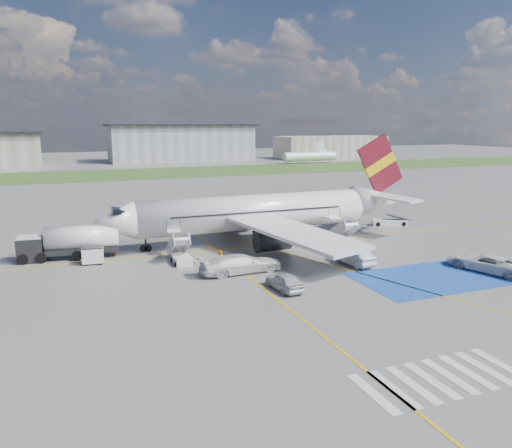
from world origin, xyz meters
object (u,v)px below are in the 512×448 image
object	(u,v)px
car_silver_a	(284,281)
van_white_b	(241,261)
fuel_tanker	(70,245)
car_silver_b	(353,256)
belt_loader	(390,222)
gpu_cart	(93,256)
airliner	(266,211)
van_white_a	(487,260)

from	to	relation	value
car_silver_a	van_white_b	bearing A→B (deg)	-78.46
fuel_tanker	car_silver_a	xyz separation A→B (m)	(15.76, -16.36, -0.64)
car_silver_b	van_white_b	size ratio (longest dim) A/B	0.84
belt_loader	van_white_b	bearing A→B (deg)	-134.26
gpu_cart	belt_loader	xyz separation A→B (m)	(37.32, 4.78, -0.38)
gpu_cart	car_silver_b	world-z (taller)	gpu_cart
car_silver_b	van_white_b	world-z (taller)	van_white_b
gpu_cart	van_white_b	bearing A→B (deg)	-28.01
gpu_cart	van_white_b	size ratio (longest dim) A/B	0.36
airliner	car_silver_b	xyz separation A→B (m)	(4.01, -11.87, -2.60)
airliner	van_white_b	xyz separation A→B (m)	(-6.76, -10.46, -2.28)
car_silver_b	gpu_cart	bearing A→B (deg)	-28.66
belt_loader	van_white_a	bearing A→B (deg)	-82.85
fuel_tanker	van_white_b	world-z (taller)	fuel_tanker
airliner	car_silver_b	world-z (taller)	airliner
fuel_tanker	van_white_a	xyz separation A→B (m)	(34.92, -18.45, -0.33)
belt_loader	car_silver_a	xyz separation A→B (m)	(-23.49, -18.21, 0.35)
belt_loader	fuel_tanker	bearing A→B (deg)	-158.10
car_silver_a	van_white_b	xyz separation A→B (m)	(-1.68, 5.64, 0.41)
car_silver_a	airliner	bearing A→B (deg)	-112.58
gpu_cart	belt_loader	size ratio (longest dim) A/B	0.41
fuel_tanker	van_white_a	world-z (taller)	fuel_tanker
airliner	belt_loader	distance (m)	18.78
gpu_cart	car_silver_a	bearing A→B (deg)	-39.48
fuel_tanker	gpu_cart	world-z (taller)	fuel_tanker
fuel_tanker	gpu_cart	bearing A→B (deg)	-51.38
airliner	gpu_cart	xyz separation A→B (m)	(-18.91, -2.66, -2.66)
belt_loader	car_silver_a	bearing A→B (deg)	-123.02
belt_loader	van_white_b	distance (m)	28.15
van_white_a	van_white_b	xyz separation A→B (m)	(-20.84, 7.73, 0.10)
gpu_cart	fuel_tanker	bearing A→B (deg)	128.11
belt_loader	car_silver_b	bearing A→B (deg)	-116.62
car_silver_a	van_white_b	distance (m)	5.90
airliner	van_white_a	size ratio (longest dim) A/B	6.77
gpu_cart	car_silver_b	size ratio (longest dim) A/B	0.43
fuel_tanker	van_white_a	size ratio (longest dim) A/B	1.76
airliner	fuel_tanker	distance (m)	20.94
car_silver_a	van_white_a	size ratio (longest dim) A/B	0.77
fuel_tanker	belt_loader	world-z (taller)	fuel_tanker
fuel_tanker	van_white_a	distance (m)	39.49
fuel_tanker	belt_loader	size ratio (longest dim) A/B	1.91
fuel_tanker	van_white_b	xyz separation A→B (m)	(14.07, -10.72, -0.23)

